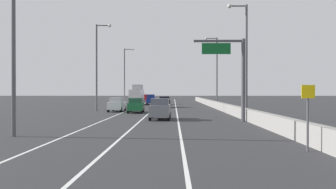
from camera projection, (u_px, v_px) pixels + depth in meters
ground_plane at (168, 105)px, 67.37m from camera, size 320.00×320.00×0.00m
lane_stripe_left at (135, 107)px, 58.46m from camera, size 0.16×130.00×0.00m
lane_stripe_center at (155, 107)px, 58.40m from camera, size 0.16×130.00×0.00m
lane_stripe_right at (176, 107)px, 58.35m from camera, size 0.16×130.00×0.00m
jersey_barrier_right at (228, 109)px, 43.24m from camera, size 0.60×120.00×1.10m
overhead_sign_gantry at (235, 69)px, 31.01m from camera, size 4.68×0.36×7.50m
speed_advisory_sign at (308, 112)px, 15.37m from camera, size 0.60×0.11×3.00m
lamp_post_right_second at (244, 53)px, 36.14m from camera, size 2.14×0.44×11.97m
lamp_post_right_third at (216, 68)px, 58.07m from camera, size 2.14×0.44×11.97m
lamp_post_left_near at (17, 24)px, 20.49m from camera, size 2.14×0.44×11.97m
lamp_post_left_mid at (98, 62)px, 46.81m from camera, size 2.14×0.44×11.97m
lamp_post_left_far at (125, 73)px, 73.11m from camera, size 2.14×0.44×11.97m
car_blue_0 at (151, 99)px, 72.11m from camera, size 1.97×4.24×2.12m
car_gray_1 at (160, 109)px, 33.08m from camera, size 2.02×4.15×2.03m
car_white_2 at (117, 104)px, 46.46m from camera, size 1.98×4.42×1.92m
car_green_3 at (136, 105)px, 43.66m from camera, size 1.97×4.08×1.90m
car_red_4 at (145, 98)px, 95.72m from camera, size 1.90×4.39×1.94m
car_black_5 at (165, 102)px, 58.75m from camera, size 1.94×4.45×1.91m
box_truck at (137, 95)px, 71.67m from camera, size 2.51×8.59×4.22m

